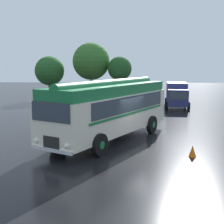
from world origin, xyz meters
TOP-DOWN VIEW (x-y plane):
  - ground_plane at (0.00, 0.00)m, footprint 120.00×120.00m
  - vintage_bus at (-0.82, 0.38)m, footprint 6.93×10.04m
  - car_near_left at (-3.23, 14.93)m, footprint 2.23×4.33m
  - car_mid_left at (-0.03, 15.09)m, footprint 2.22×4.32m
  - car_mid_right at (2.61, 14.50)m, footprint 2.13×4.28m
  - box_van at (5.13, 14.86)m, footprint 2.73×5.92m
  - tree_far_left at (-9.55, 21.40)m, footprint 3.70×3.65m
  - tree_left_of_centre at (-4.66, 22.27)m, footprint 4.67×4.67m
  - tree_centre at (-0.94, 20.90)m, footprint 2.92×2.92m
  - traffic_cone at (3.26, -2.84)m, footprint 0.36×0.36m

SIDE VIEW (x-z plane):
  - ground_plane at x=0.00m, z-range 0.00..0.00m
  - traffic_cone at x=3.26m, z-range 0.00..0.55m
  - car_near_left at x=-3.23m, z-range 0.02..1.68m
  - car_mid_left at x=-0.03m, z-range 0.02..1.68m
  - car_mid_right at x=2.61m, z-range 0.02..1.68m
  - box_van at x=5.13m, z-range 0.11..2.61m
  - vintage_bus at x=-0.82m, z-range 0.15..3.64m
  - tree_far_left at x=-9.55m, z-range 0.91..6.32m
  - tree_centre at x=-0.94m, z-range 1.10..6.44m
  - tree_left_of_centre at x=-4.66m, z-range 1.18..8.27m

